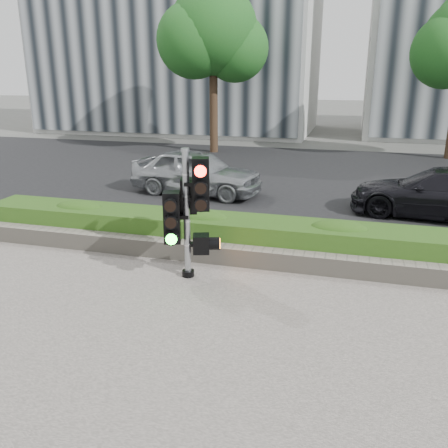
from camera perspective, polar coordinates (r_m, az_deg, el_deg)
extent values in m
plane|color=#51514C|center=(7.23, 0.27, -10.86)|extent=(120.00, 120.00, 0.00)
cube|color=#9E9389|center=(5.27, -7.48, -23.27)|extent=(16.00, 11.00, 0.03)
cube|color=black|center=(16.58, 9.38, 5.50)|extent=(60.00, 13.00, 0.02)
cube|color=gray|center=(10.02, 4.98, -2.16)|extent=(60.00, 0.25, 0.12)
cube|color=gray|center=(8.82, 3.50, -3.98)|extent=(12.00, 0.32, 0.34)
cube|color=#538428|center=(9.36, 4.35, -1.59)|extent=(12.00, 1.00, 0.68)
cube|color=#B7B7B2|center=(31.28, -5.14, 25.12)|extent=(16.00, 9.00, 15.00)
cylinder|color=black|center=(21.58, -1.25, 13.91)|extent=(0.36, 0.36, 4.03)
sphere|color=#134518|center=(21.60, -1.31, 22.33)|extent=(3.74, 3.74, 3.74)
sphere|color=#134518|center=(21.67, 1.33, 20.41)|extent=(2.88, 2.88, 2.88)
sphere|color=#134518|center=(21.37, -3.64, 21.19)|extent=(3.17, 3.17, 3.17)
sphere|color=#134518|center=(22.37, -0.74, 24.40)|extent=(2.59, 2.59, 2.59)
sphere|color=#134518|center=(21.50, 25.31, 18.20)|extent=(2.82, 2.82, 2.82)
cylinder|color=black|center=(8.44, -4.33, -5.91)|extent=(0.22, 0.22, 0.11)
cylinder|color=gray|center=(8.07, -4.50, 0.93)|extent=(0.11, 0.11, 2.21)
cylinder|color=gray|center=(7.82, -4.70, 8.89)|extent=(0.14, 0.14, 0.05)
cube|color=#FF1107|center=(7.89, -2.80, 4.82)|extent=(0.35, 0.35, 0.88)
cube|color=#14E51E|center=(8.06, -6.27, 0.81)|extent=(0.35, 0.35, 0.88)
cube|color=black|center=(8.23, -4.26, 3.41)|extent=(0.35, 0.35, 0.60)
cube|color=orange|center=(8.26, -2.76, -2.38)|extent=(0.35, 0.35, 0.32)
imported|color=#9EA2A5|center=(14.03, -3.34, 6.29)|extent=(4.04, 2.02, 1.32)
imported|color=black|center=(12.85, 24.53, 3.43)|extent=(4.43, 2.27, 1.23)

